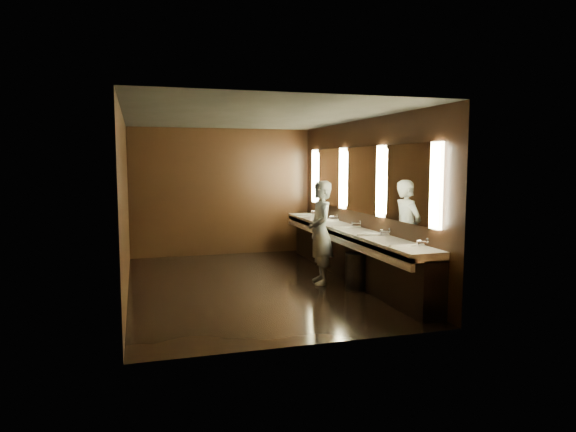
{
  "coord_description": "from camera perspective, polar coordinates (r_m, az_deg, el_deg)",
  "views": [
    {
      "loc": [
        -1.82,
        -8.32,
        2.06
      ],
      "look_at": [
        0.64,
        0.0,
        1.15
      ],
      "focal_mm": 32.0,
      "sensor_mm": 36.0,
      "label": 1
    }
  ],
  "objects": [
    {
      "name": "floor",
      "position": [
        8.76,
        -4.06,
        -7.6
      ],
      "size": [
        6.0,
        6.0,
        0.0
      ],
      "primitive_type": "plane",
      "color": "black",
      "rests_on": "ground"
    },
    {
      "name": "ceiling",
      "position": [
        8.55,
        -4.2,
        10.96
      ],
      "size": [
        4.0,
        6.0,
        0.02
      ],
      "primitive_type": "cube",
      "color": "#2D2D2B",
      "rests_on": "wall_back"
    },
    {
      "name": "wall_back",
      "position": [
        11.48,
        -7.33,
        2.66
      ],
      "size": [
        4.0,
        0.02,
        2.8
      ],
      "primitive_type": "cube",
      "color": "black",
      "rests_on": "floor"
    },
    {
      "name": "wall_front",
      "position": [
        5.66,
        2.39,
        -0.68
      ],
      "size": [
        4.0,
        0.02,
        2.8
      ],
      "primitive_type": "cube",
      "color": "black",
      "rests_on": "floor"
    },
    {
      "name": "wall_left",
      "position": [
        8.35,
        -17.67,
        1.19
      ],
      "size": [
        0.02,
        6.0,
        2.8
      ],
      "primitive_type": "cube",
      "color": "black",
      "rests_on": "floor"
    },
    {
      "name": "wall_right",
      "position": [
        9.18,
        8.17,
        1.83
      ],
      "size": [
        0.02,
        6.0,
        2.8
      ],
      "primitive_type": "cube",
      "color": "black",
      "rests_on": "floor"
    },
    {
      "name": "sink_counter",
      "position": [
        9.2,
        6.92,
        -3.82
      ],
      "size": [
        0.55,
        5.4,
        1.01
      ],
      "color": "black",
      "rests_on": "floor"
    },
    {
      "name": "mirror_band",
      "position": [
        9.15,
        8.09,
        4.01
      ],
      "size": [
        0.06,
        5.03,
        1.15
      ],
      "color": "#FCF3B4",
      "rests_on": "wall_right"
    },
    {
      "name": "person",
      "position": [
        8.7,
        3.64,
        -1.83
      ],
      "size": [
        0.49,
        0.68,
        1.75
      ],
      "primitive_type": "imported",
      "rotation": [
        0.0,
        0.0,
        -1.69
      ],
      "color": "#819EC0",
      "rests_on": "floor"
    },
    {
      "name": "trash_bin",
      "position": [
        8.45,
        7.66,
        -6.11
      ],
      "size": [
        0.44,
        0.44,
        0.59
      ],
      "primitive_type": "cylinder",
      "rotation": [
        0.0,
        0.0,
        -0.18
      ],
      "color": "black",
      "rests_on": "floor"
    }
  ]
}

